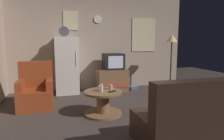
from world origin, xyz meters
TOP-DOWN VIEW (x-y plane):
  - ground_plane at (0.00, 0.00)m, footprint 12.00×12.00m
  - wall_with_art at (0.01, 2.45)m, footprint 5.20×0.12m
  - fridge at (-0.97, 2.08)m, footprint 0.60×0.62m
  - tv_stand at (0.25, 1.98)m, footprint 0.84×0.53m
  - crt_tv at (0.29, 1.98)m, footprint 0.54×0.51m
  - standing_lamp at (1.92, 1.67)m, footprint 0.32×0.32m
  - coffee_table at (-0.42, 0.23)m, footprint 0.72×0.72m
  - wine_glass at (-0.45, 0.18)m, footprint 0.05×0.05m
  - mug_ceramic_white at (-0.45, 0.30)m, footprint 0.08×0.08m
  - mug_ceramic_tan at (-0.24, 0.33)m, footprint 0.08×0.08m
  - remote_control at (-0.27, 0.12)m, footprint 0.15×0.10m
  - armchair at (-1.68, 1.00)m, footprint 0.68×0.68m
  - couch at (0.62, -1.17)m, footprint 1.70×0.80m
  - book_stack at (0.86, 1.87)m, footprint 0.22×0.17m

SIDE VIEW (x-z plane):
  - ground_plane at x=0.00m, z-range 0.00..0.00m
  - book_stack at x=0.86m, z-range 0.00..0.13m
  - coffee_table at x=-0.42m, z-range 0.00..0.45m
  - tv_stand at x=0.25m, z-range 0.00..0.62m
  - couch at x=0.62m, z-range -0.15..0.77m
  - armchair at x=-1.68m, z-range -0.14..0.82m
  - remote_control at x=-0.27m, z-range 0.45..0.47m
  - mug_ceramic_white at x=-0.45m, z-range 0.45..0.54m
  - mug_ceramic_tan at x=-0.24m, z-range 0.45..0.54m
  - wine_glass at x=-0.45m, z-range 0.45..0.60m
  - fridge at x=-0.97m, z-range -0.13..1.64m
  - crt_tv at x=0.29m, z-range 0.62..1.06m
  - wall_with_art at x=0.01m, z-range 0.00..2.70m
  - standing_lamp at x=1.92m, z-range 0.56..2.15m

